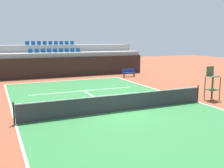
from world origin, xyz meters
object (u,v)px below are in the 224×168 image
Objects in this scene: player_bench at (129,72)px; tennis_ball_0 at (204,111)px; umpire_chair at (212,82)px; tennis_net at (120,102)px.

tennis_ball_0 is at bearing -100.81° from player_bench.
player_bench is at bearing 89.10° from umpire_chair.
umpire_chair is at bearing -90.90° from player_bench.
tennis_net reaches higher than tennis_ball_0.
umpire_chair is 11.94m from player_bench.
umpire_chair is 33.33× the size of tennis_ball_0.
umpire_chair reaches higher than tennis_ball_0.
umpire_chair is at bearing 38.49° from tennis_ball_0.
player_bench is at bearing 60.08° from tennis_net.
tennis_ball_0 is at bearing -141.51° from umpire_chair.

